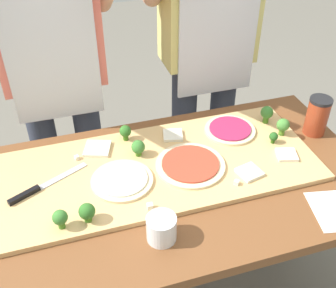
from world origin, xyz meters
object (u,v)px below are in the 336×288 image
at_px(pizza_whole_tomato_red, 190,165).
at_px(pizza_whole_white_garlic, 122,180).
at_px(broccoli_floret_center_right, 274,137).
at_px(cheese_crumble_c, 236,182).
at_px(pizza_slice_far_right, 249,172).
at_px(prep_table, 157,206).
at_px(broccoli_floret_front_mid, 283,126).
at_px(pizza_whole_beet_magenta, 230,130).
at_px(broccoli_floret_back_mid, 60,218).
at_px(pizza_slice_center, 173,135).
at_px(broccoli_floret_back_left, 87,212).
at_px(broccoli_floret_front_left, 138,147).
at_px(chefs_knife, 38,188).
at_px(pizza_slice_far_left, 287,155).
at_px(broccoli_floret_front_right, 125,132).
at_px(recipe_note, 333,210).
at_px(sauce_jar, 317,116).
at_px(pizza_slice_near_left, 97,149).
at_px(cheese_crumble_b, 77,158).
at_px(cook_left, 52,59).
at_px(flour_cup, 161,229).
at_px(broccoli_floret_center_left, 267,113).
at_px(cook_right, 209,39).

bearing_deg(pizza_whole_tomato_red, pizza_whole_white_garlic, -178.53).
xyz_separation_m(broccoli_floret_center_right, cheese_crumble_c, (-0.23, -0.17, -0.02)).
distance_m(pizza_slice_far_right, broccoli_floret_center_right, 0.21).
bearing_deg(prep_table, broccoli_floret_front_mid, 11.75).
relative_size(pizza_whole_beet_magenta, pizza_slice_far_right, 2.62).
bearing_deg(broccoli_floret_center_right, broccoli_floret_back_mid, -167.04).
xyz_separation_m(pizza_whole_tomato_red, broccoli_floret_front_mid, (0.41, 0.07, 0.04)).
relative_size(pizza_slice_center, cheese_crumble_c, 4.62).
distance_m(broccoli_floret_back_left, broccoli_floret_front_left, 0.35).
height_order(chefs_knife, pizza_whole_beet_magenta, same).
xyz_separation_m(pizza_slice_far_left, broccoli_floret_front_right, (-0.54, 0.27, 0.03)).
distance_m(pizza_whole_tomato_red, recipe_note, 0.50).
xyz_separation_m(pizza_whole_white_garlic, sauce_jar, (0.80, 0.08, 0.05)).
relative_size(pizza_slice_far_right, broccoli_floret_front_right, 1.20).
xyz_separation_m(broccoli_floret_back_mid, recipe_note, (0.84, -0.17, -0.06)).
relative_size(pizza_slice_near_left, recipe_note, 0.53).
distance_m(cheese_crumble_b, recipe_note, 0.90).
relative_size(pizza_slice_center, broccoli_floret_back_left, 1.13).
distance_m(pizza_slice_center, pizza_slice_far_left, 0.43).
bearing_deg(broccoli_floret_back_mid, cook_left, 84.43).
relative_size(pizza_whole_white_garlic, pizza_slice_near_left, 2.30).
bearing_deg(pizza_whole_beet_magenta, broccoli_floret_back_mid, -156.11).
bearing_deg(pizza_whole_white_garlic, cook_left, 105.85).
distance_m(pizza_slice_far_right, cook_left, 0.88).
bearing_deg(broccoli_floret_front_left, pizza_slice_center, 24.57).
bearing_deg(flour_cup, pizza_slice_far_left, 21.42).
xyz_separation_m(pizza_slice_far_left, broccoli_floret_center_left, (0.03, 0.22, 0.04)).
relative_size(prep_table, pizza_slice_far_right, 20.08).
bearing_deg(pizza_slice_near_left, sauce_jar, -8.00).
xyz_separation_m(pizza_whole_white_garlic, recipe_note, (0.63, -0.32, -0.03)).
relative_size(pizza_slice_far_left, sauce_jar, 0.46).
bearing_deg(chefs_knife, broccoli_floret_back_mid, -72.56).
bearing_deg(cheese_crumble_c, pizza_slice_center, 110.89).
height_order(broccoli_floret_back_mid, cook_left, cook_left).
bearing_deg(prep_table, cook_left, 114.99).
distance_m(pizza_whole_beet_magenta, pizza_whole_white_garlic, 0.50).
height_order(pizza_whole_beet_magenta, cheese_crumble_b, same).
relative_size(pizza_whole_tomato_red, pizza_whole_beet_magenta, 1.24).
bearing_deg(pizza_slice_center, pizza_whole_beet_magenta, -8.30).
bearing_deg(pizza_slice_near_left, broccoli_floret_center_right, -13.38).
xyz_separation_m(pizza_whole_white_garlic, cheese_crumble_b, (-0.13, 0.17, 0.00)).
xyz_separation_m(pizza_slice_far_right, sauce_jar, (0.37, 0.17, 0.05)).
height_order(broccoli_floret_front_left, cook_right, cook_right).
bearing_deg(pizza_slice_near_left, pizza_slice_far_right, -30.81).
distance_m(pizza_whole_beet_magenta, broccoli_floret_center_left, 0.17).
xyz_separation_m(prep_table, pizza_slice_center, (0.13, 0.23, 0.13)).
xyz_separation_m(pizza_slice_far_right, flour_cup, (-0.37, -0.17, 0.01)).
height_order(pizza_whole_white_garlic, pizza_slice_center, pizza_whole_white_garlic).
bearing_deg(pizza_whole_white_garlic, broccoli_floret_front_left, 54.18).
bearing_deg(broccoli_floret_center_left, pizza_slice_near_left, 178.03).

